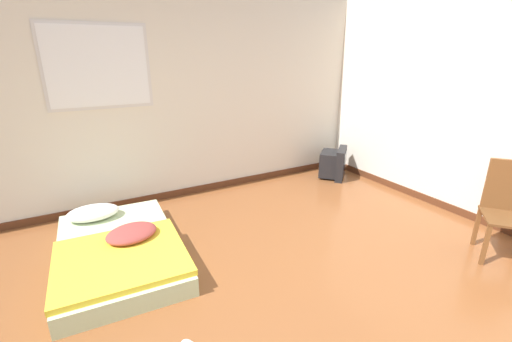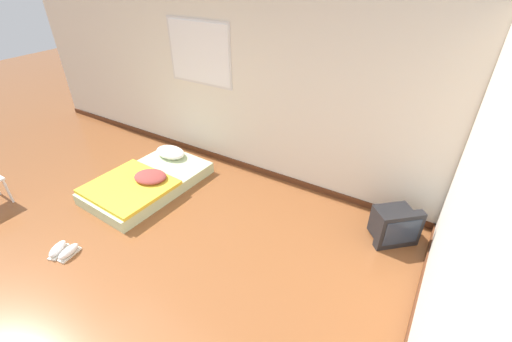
% 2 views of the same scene
% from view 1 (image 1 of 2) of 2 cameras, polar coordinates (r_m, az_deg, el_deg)
% --- Properties ---
extents(ground_plane, '(20.00, 20.00, 0.00)m').
position_cam_1_polar(ground_plane, '(2.59, 2.64, -26.41)').
color(ground_plane, brown).
extents(wall_back, '(8.35, 0.08, 2.60)m').
position_cam_1_polar(wall_back, '(4.44, -16.76, 11.16)').
color(wall_back, silver).
rests_on(wall_back, ground_plane).
extents(mattress_bed, '(1.13, 1.76, 0.31)m').
position_cam_1_polar(mattress_bed, '(3.53, -22.03, -11.77)').
color(mattress_bed, beige).
rests_on(mattress_bed, ground_plane).
extents(crt_tv, '(0.59, 0.58, 0.46)m').
position_cam_1_polar(crt_tv, '(5.44, 12.85, 1.26)').
color(crt_tv, black).
rests_on(crt_tv, ground_plane).
extents(wooden_chair, '(0.59, 0.59, 0.92)m').
position_cam_1_polar(wooden_chair, '(3.96, 36.51, -4.39)').
color(wooden_chair, brown).
rests_on(wooden_chair, ground_plane).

